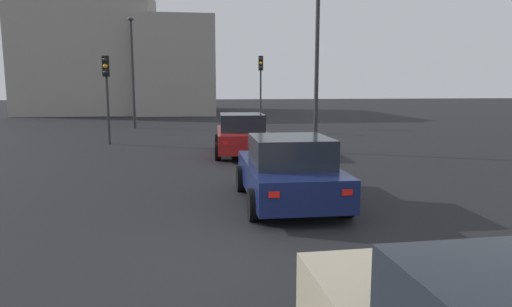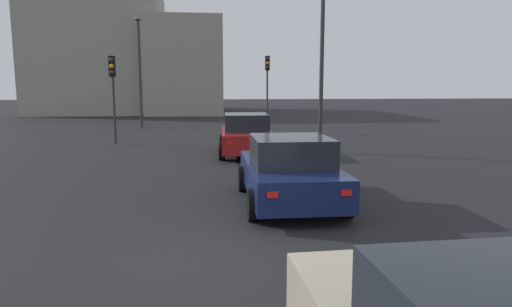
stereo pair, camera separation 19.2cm
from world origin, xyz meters
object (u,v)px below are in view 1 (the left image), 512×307
(car_red_left_lead, at_px, (242,135))
(street_lamp_far, at_px, (318,16))
(traffic_light_near_left, at_px, (106,81))
(traffic_light_near_right, at_px, (261,76))
(street_lamp_kerbside, at_px, (132,63))
(car_navy_left_second, at_px, (289,171))

(car_red_left_lead, height_order, street_lamp_far, street_lamp_far)
(car_red_left_lead, height_order, traffic_light_near_left, traffic_light_near_left)
(traffic_light_near_left, xyz_separation_m, street_lamp_far, (-3.44, -8.55, 2.42))
(traffic_light_near_right, xyz_separation_m, street_lamp_far, (-11.32, -0.62, 2.04))
(street_lamp_kerbside, bearing_deg, traffic_light_near_left, 179.45)
(car_red_left_lead, distance_m, traffic_light_near_right, 12.08)
(traffic_light_near_left, relative_size, traffic_light_near_right, 0.88)
(car_navy_left_second, height_order, traffic_light_near_right, traffic_light_near_right)
(traffic_light_near_left, relative_size, street_lamp_far, 0.43)
(street_lamp_far, bearing_deg, car_red_left_lead, 95.33)
(car_navy_left_second, bearing_deg, traffic_light_near_right, -6.19)
(traffic_light_near_left, distance_m, street_lamp_far, 9.53)
(car_red_left_lead, xyz_separation_m, street_lamp_kerbside, (11.57, 5.53, 3.22))
(traffic_light_near_left, xyz_separation_m, traffic_light_near_right, (7.88, -7.93, 0.37))
(traffic_light_near_left, height_order, street_lamp_kerbside, street_lamp_kerbside)
(street_lamp_kerbside, relative_size, street_lamp_far, 0.73)
(car_navy_left_second, relative_size, traffic_light_near_left, 1.06)
(car_navy_left_second, distance_m, street_lamp_kerbside, 20.09)
(traffic_light_near_left, bearing_deg, car_red_left_lead, 54.89)
(car_red_left_lead, height_order, street_lamp_kerbside, street_lamp_kerbside)
(car_navy_left_second, xyz_separation_m, traffic_light_near_right, (18.97, -1.99, 2.45))
(car_red_left_lead, bearing_deg, traffic_light_near_left, 58.72)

